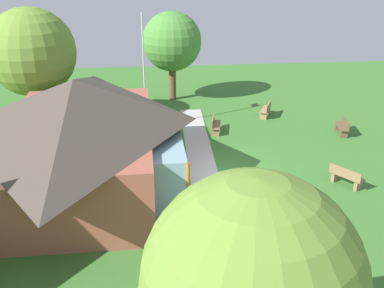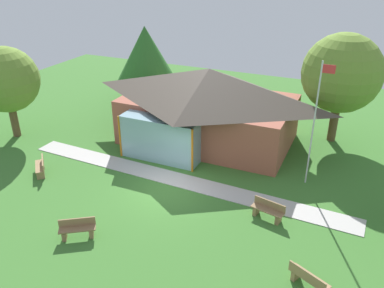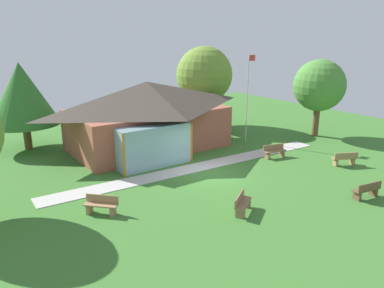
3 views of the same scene
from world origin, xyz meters
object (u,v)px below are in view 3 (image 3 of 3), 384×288
(bench_lawn_far_right, at_px, (345,159))
(flagpole, at_px, (248,94))
(bench_front_right, at_px, (367,191))
(bench_mid_right, at_px, (274,151))
(pavilion, at_px, (148,115))
(tree_east_hedge, at_px, (319,86))
(bench_mid_left, at_px, (101,205))
(tree_behind_pavilion_right, at_px, (204,75))
(tree_behind_pavilion_left, at_px, (22,94))
(bench_front_center, at_px, (242,204))

(bench_lawn_far_right, bearing_deg, flagpole, 125.63)
(bench_front_right, distance_m, bench_mid_right, 6.97)
(pavilion, distance_m, bench_front_right, 14.26)
(tree_east_hedge, bearing_deg, bench_mid_right, -163.88)
(bench_mid_right, bearing_deg, bench_lawn_far_right, 136.60)
(bench_mid_left, xyz_separation_m, tree_behind_pavilion_right, (13.75, 10.77, 3.92))
(tree_behind_pavilion_right, bearing_deg, bench_mid_right, -99.54)
(bench_mid_right, bearing_deg, bench_front_right, 94.30)
(flagpole, height_order, tree_behind_pavilion_left, flagpole)
(bench_front_right, bearing_deg, tree_behind_pavilion_right, 91.03)
(bench_lawn_far_right, height_order, bench_front_right, same)
(bench_front_center, bearing_deg, tree_behind_pavilion_left, -104.10)
(bench_lawn_far_right, xyz_separation_m, bench_front_right, (-3.36, -3.41, 0.00))
(tree_east_hedge, xyz_separation_m, tree_behind_pavilion_right, (-4.95, 7.81, 0.42))
(bench_lawn_far_right, relative_size, bench_mid_left, 1.11)
(bench_front_right, relative_size, bench_front_center, 1.04)
(bench_mid_right, relative_size, tree_behind_pavilion_left, 0.26)
(tree_east_hedge, bearing_deg, bench_front_center, -154.56)
(bench_lawn_far_right, distance_m, bench_front_center, 9.32)
(flagpole, height_order, bench_front_right, flagpole)
(tree_behind_pavilion_right, bearing_deg, flagpole, -95.43)
(bench_mid_left, xyz_separation_m, bench_mid_right, (12.12, 1.06, 0.00))
(flagpole, xyz_separation_m, bench_front_center, (-7.99, -8.33, -3.09))
(bench_lawn_far_right, xyz_separation_m, tree_behind_pavilion_right, (-0.71, 13.19, 3.92))
(pavilion, bearing_deg, tree_east_hedge, -20.48)
(tree_behind_pavilion_left, bearing_deg, tree_east_hedge, -25.78)
(bench_front_center, height_order, tree_east_hedge, tree_east_hedge)
(bench_front_center, xyz_separation_m, tree_east_hedge, (13.51, 6.42, 3.50))
(bench_lawn_far_right, relative_size, tree_behind_pavilion_right, 0.23)
(flagpole, xyz_separation_m, tree_behind_pavilion_right, (0.56, 5.90, 0.83))
(bench_mid_right, xyz_separation_m, tree_behind_pavilion_right, (1.63, 9.71, 3.92))
(flagpole, bearing_deg, bench_front_center, -133.82)
(bench_mid_left, bearing_deg, bench_front_right, -161.74)
(bench_front_right, xyz_separation_m, bench_mid_right, (1.02, 6.90, 0.00))
(pavilion, relative_size, bench_front_right, 7.13)
(flagpole, height_order, tree_behind_pavilion_right, tree_behind_pavilion_right)
(flagpole, distance_m, tree_east_hedge, 5.85)
(tree_east_hedge, relative_size, tree_behind_pavilion_left, 0.99)
(bench_lawn_far_right, height_order, tree_behind_pavilion_left, tree_behind_pavilion_left)
(bench_mid_right, distance_m, tree_behind_pavilion_left, 17.05)
(bench_mid_left, height_order, bench_front_center, same)
(bench_front_center, bearing_deg, bench_mid_left, -67.38)
(flagpole, height_order, bench_lawn_far_right, flagpole)
(pavilion, bearing_deg, bench_front_right, -71.05)
(bench_mid_left, relative_size, bench_front_right, 0.89)
(tree_east_hedge, height_order, tree_behind_pavilion_left, tree_behind_pavilion_left)
(bench_lawn_far_right, distance_m, tree_behind_pavilion_left, 21.07)
(pavilion, xyz_separation_m, bench_mid_right, (5.61, -6.46, -1.98))
(bench_front_right, relative_size, bench_mid_right, 1.00)
(bench_front_center, distance_m, bench_mid_right, 8.27)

